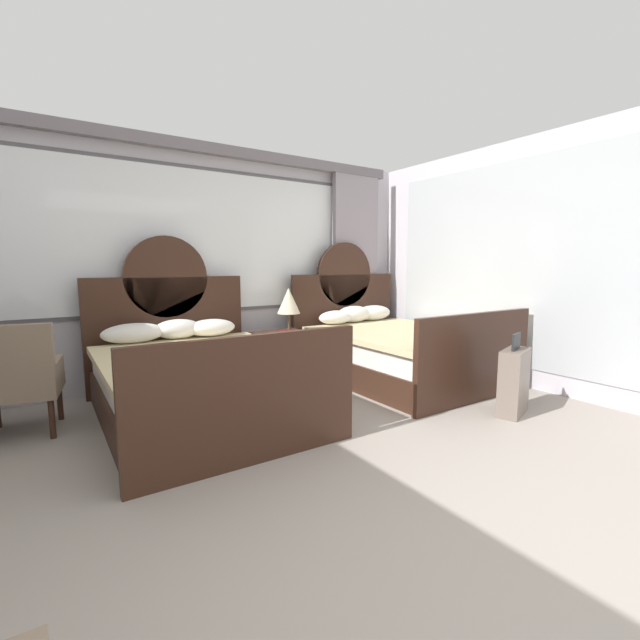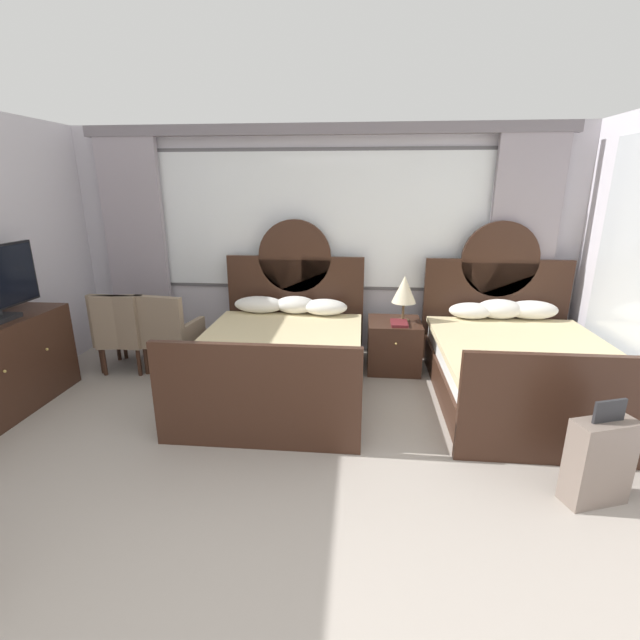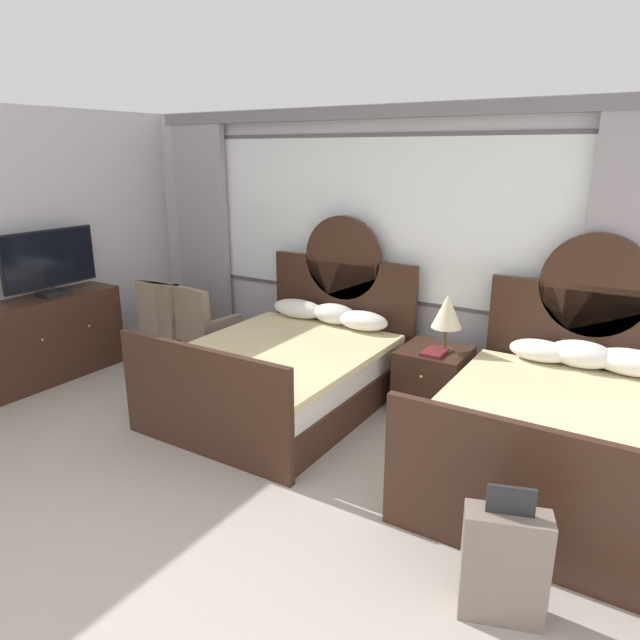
{
  "view_description": "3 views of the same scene",
  "coord_description": "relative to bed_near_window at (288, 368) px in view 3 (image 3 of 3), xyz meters",
  "views": [
    {
      "loc": [
        -1.43,
        -0.55,
        1.34
      ],
      "look_at": [
        0.55,
        2.45,
        0.87
      ],
      "focal_mm": 23.77,
      "sensor_mm": 36.0,
      "label": 1
    },
    {
      "loc": [
        0.48,
        -1.09,
        2.03
      ],
      "look_at": [
        0.11,
        2.91,
        0.8
      ],
      "focal_mm": 24.92,
      "sensor_mm": 36.0,
      "label": 2
    },
    {
      "loc": [
        2.53,
        -0.91,
        2.27
      ],
      "look_at": [
        0.17,
        2.9,
        0.94
      ],
      "focal_mm": 32.01,
      "sensor_mm": 36.0,
      "label": 3
    }
  ],
  "objects": [
    {
      "name": "armchair_by_window_right",
      "position": [
        -1.84,
        0.29,
        0.13
      ],
      "size": [
        0.58,
        0.58,
        0.91
      ],
      "color": "#84705B",
      "rests_on": "ground_plane"
    },
    {
      "name": "tv_flatscreen",
      "position": [
        -2.41,
        -0.67,
        0.86
      ],
      "size": [
        0.2,
        1.0,
        0.66
      ],
      "color": "black",
      "rests_on": "dresser_minibar"
    },
    {
      "name": "dresser_minibar",
      "position": [
        -2.44,
        -1.0,
        0.09
      ],
      "size": [
        0.49,
        1.92,
        0.86
      ],
      "color": "#382116",
      "rests_on": "ground_plane"
    },
    {
      "name": "table_lamp_on_nightstand",
      "position": [
        1.27,
        0.62,
        0.58
      ],
      "size": [
        0.27,
        0.27,
        0.52
      ],
      "color": "brown",
      "rests_on": "nightstand_between_beds"
    },
    {
      "name": "suitcase_on_floor",
      "position": [
        2.37,
        -1.54,
        -0.04
      ],
      "size": [
        0.45,
        0.3,
        0.74
      ],
      "color": "#75665B",
      "rests_on": "ground_plane"
    },
    {
      "name": "book_on_nightstand",
      "position": [
        1.22,
        0.49,
        0.24
      ],
      "size": [
        0.18,
        0.26,
        0.03
      ],
      "color": "maroon",
      "rests_on": "nightstand_between_beds"
    },
    {
      "name": "bed_near_mirror",
      "position": [
        2.36,
        0.0,
        0.0
      ],
      "size": [
        1.65,
        2.2,
        1.65
      ],
      "color": "#382116",
      "rests_on": "ground_plane"
    },
    {
      "name": "wall_back_window",
      "position": [
        0.31,
        1.18,
        1.08
      ],
      "size": [
        5.97,
        0.22,
        2.7
      ],
      "color": "silver",
      "rests_on": "ground_plane"
    },
    {
      "name": "bed_near_window",
      "position": [
        0.0,
        0.0,
        0.0
      ],
      "size": [
        1.65,
        2.2,
        1.65
      ],
      "color": "#382116",
      "rests_on": "ground_plane"
    },
    {
      "name": "armchair_by_window_centre",
      "position": [
        -1.82,
        0.29,
        0.13
      ],
      "size": [
        0.64,
        0.64,
        0.91
      ],
      "color": "#84705B",
      "rests_on": "ground_plane"
    },
    {
      "name": "nightstand_between_beds",
      "position": [
        1.18,
        0.61,
        -0.06
      ],
      "size": [
        0.58,
        0.61,
        0.57
      ],
      "color": "#382116",
      "rests_on": "ground_plane"
    },
    {
      "name": "armchair_by_window_left",
      "position": [
        -1.32,
        0.29,
        0.13
      ],
      "size": [
        0.62,
        0.62,
        0.91
      ],
      "color": "#84705B",
      "rests_on": "ground_plane"
    }
  ]
}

